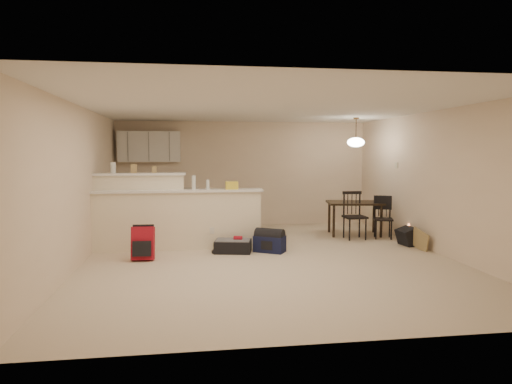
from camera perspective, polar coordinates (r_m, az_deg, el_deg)
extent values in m
plane|color=beige|center=(7.76, 1.49, -8.19)|extent=(7.00, 7.00, 0.00)
plane|color=white|center=(7.59, 1.53, 10.52)|extent=(7.00, 7.00, 0.00)
cube|color=beige|center=(11.03, -1.57, 2.29)|extent=(6.00, 0.02, 2.50)
cube|color=beige|center=(4.18, 9.65, -2.18)|extent=(6.00, 0.02, 2.50)
cube|color=beige|center=(7.66, -21.20, 0.77)|extent=(0.02, 7.00, 2.50)
cube|color=beige|center=(8.60, 21.61, 1.18)|extent=(0.02, 7.00, 2.50)
cube|color=#F7EBC8|center=(8.44, -9.66, -3.55)|extent=(3.00, 0.28, 1.05)
cube|color=white|center=(8.38, -9.72, 0.13)|extent=(3.08, 0.38, 0.04)
cube|color=#F7EBC8|center=(8.68, -14.27, -2.40)|extent=(1.60, 0.24, 1.35)
cube|color=white|center=(8.63, -14.37, 2.18)|extent=(1.68, 0.34, 0.04)
cube|color=white|center=(10.81, -13.19, 5.55)|extent=(1.40, 0.34, 0.70)
cube|color=white|center=(10.74, -12.03, -2.18)|extent=(1.80, 0.60, 0.90)
cube|color=beige|center=(9.96, 17.15, 3.22)|extent=(0.02, 0.12, 0.12)
cylinder|color=silver|center=(8.68, -17.44, 2.92)|extent=(0.10, 0.10, 0.20)
cube|color=tan|center=(8.63, -15.03, 2.84)|extent=(0.10, 0.07, 0.16)
cube|color=tan|center=(8.60, -12.60, 2.75)|extent=(0.08, 0.06, 0.12)
cylinder|color=silver|center=(8.36, -7.79, 1.18)|extent=(0.07, 0.07, 0.26)
cylinder|color=silver|center=(8.37, -6.04, 0.93)|extent=(0.06, 0.06, 0.18)
cube|color=tan|center=(8.40, -3.04, 0.83)|extent=(0.22, 0.18, 0.14)
cube|color=black|center=(9.97, 12.24, -1.33)|extent=(1.24, 0.92, 0.04)
cylinder|color=black|center=(9.63, 9.70, -3.64)|extent=(0.05, 0.05, 0.67)
cylinder|color=black|center=(9.84, 15.37, -3.56)|extent=(0.05, 0.05, 0.67)
cylinder|color=black|center=(10.22, 9.14, -3.13)|extent=(0.05, 0.05, 0.67)
cylinder|color=black|center=(10.42, 14.51, -3.08)|extent=(0.05, 0.05, 0.67)
cylinder|color=brown|center=(9.93, 12.40, 7.65)|extent=(0.02, 0.02, 0.50)
cylinder|color=brown|center=(9.94, 12.43, 8.97)|extent=(0.12, 0.12, 0.03)
ellipsoid|color=white|center=(9.92, 12.37, 6.09)|extent=(0.36, 0.36, 0.20)
cube|color=black|center=(8.13, -2.89, -6.81)|extent=(0.70, 0.53, 0.21)
cube|color=#A71221|center=(7.77, -13.94, -6.26)|extent=(0.37, 0.24, 0.54)
cube|color=#12173A|center=(8.15, 1.72, -6.50)|extent=(0.60, 0.52, 0.29)
cube|color=black|center=(9.17, 18.40, -5.34)|extent=(0.31, 0.40, 0.33)
cube|color=tan|center=(8.85, 19.83, -5.67)|extent=(0.07, 0.46, 0.35)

